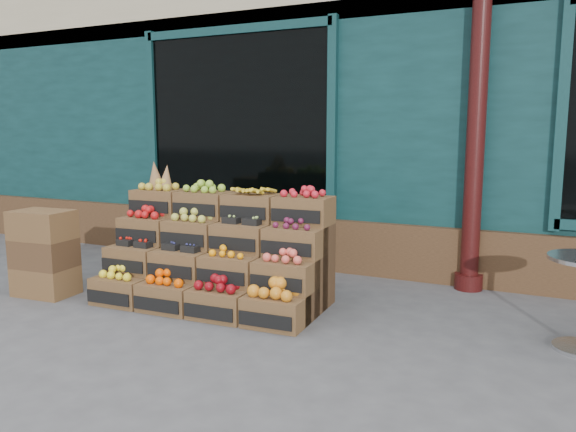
% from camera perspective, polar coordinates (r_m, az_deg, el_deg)
% --- Properties ---
extents(ground, '(60.00, 60.00, 0.00)m').
position_cam_1_polar(ground, '(4.53, -1.58, -12.10)').
color(ground, '#4B4B4E').
rests_on(ground, ground).
extents(shop_facade, '(12.00, 6.24, 4.80)m').
position_cam_1_polar(shop_facade, '(9.12, 13.63, 13.44)').
color(shop_facade, '#0E3132').
rests_on(shop_facade, ground).
extents(crate_display, '(2.12, 1.11, 1.30)m').
position_cam_1_polar(crate_display, '(5.35, -7.23, -4.40)').
color(crate_display, brown).
rests_on(crate_display, ground).
extents(spare_crates, '(0.59, 0.43, 0.84)m').
position_cam_1_polar(spare_crates, '(5.99, -23.53, -3.47)').
color(spare_crates, brown).
rests_on(spare_crates, ground).
extents(shopkeeper, '(0.80, 0.54, 2.13)m').
position_cam_1_polar(shopkeeper, '(7.65, -3.49, 4.64)').
color(shopkeeper, '#17522D').
rests_on(shopkeeper, ground).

